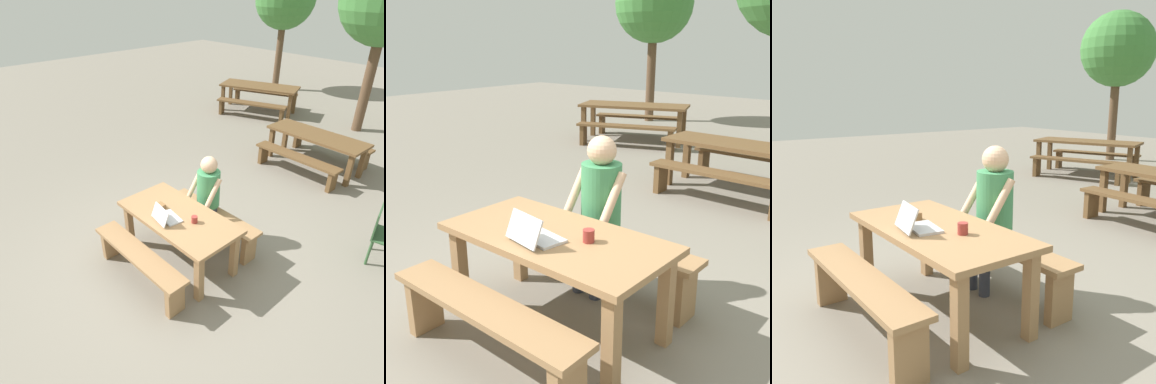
{
  "view_description": "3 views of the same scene",
  "coord_description": "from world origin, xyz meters",
  "views": [
    {
      "loc": [
        2.92,
        -2.45,
        3.37
      ],
      "look_at": [
        -0.01,
        0.25,
        0.98
      ],
      "focal_mm": 33.08,
      "sensor_mm": 36.0,
      "label": 1
    },
    {
      "loc": [
        2.09,
        -2.23,
        2.03
      ],
      "look_at": [
        -0.01,
        0.25,
        0.98
      ],
      "focal_mm": 44.0,
      "sensor_mm": 36.0,
      "label": 2
    },
    {
      "loc": [
        2.78,
        -1.76,
        1.75
      ],
      "look_at": [
        -0.01,
        0.25,
        0.98
      ],
      "focal_mm": 40.63,
      "sensor_mm": 36.0,
      "label": 3
    }
  ],
  "objects": [
    {
      "name": "laptop",
      "position": [
        -0.03,
        -0.18,
        0.78
      ],
      "size": [
        0.37,
        0.33,
        0.21
      ],
      "rotation": [
        0.0,
        0.0,
        2.99
      ],
      "color": "silver",
      "rests_on": "picnic_table_front"
    },
    {
      "name": "bench_distant_south",
      "position": [
        -3.09,
        5.34,
        0.34
      ],
      "size": [
        1.94,
        0.97,
        0.44
      ],
      "rotation": [
        0.0,
        0.0,
        0.36
      ],
      "color": "brown",
      "rests_on": "ground"
    },
    {
      "name": "coffee_mug",
      "position": [
        0.26,
        0.05,
        0.77
      ],
      "size": [
        0.08,
        0.08,
        0.09
      ],
      "color": "#99332D",
      "rests_on": "picnic_table_front"
    },
    {
      "name": "picnic_table_front",
      "position": [
        0.0,
        0.0,
        0.62
      ],
      "size": [
        1.66,
        0.83,
        0.73
      ],
      "color": "#9E754C",
      "rests_on": "ground"
    },
    {
      "name": "tree_right",
      "position": [
        -4.49,
        8.44,
        2.87
      ],
      "size": [
        1.93,
        1.93,
        3.86
      ],
      "color": "brown",
      "rests_on": "ground"
    },
    {
      "name": "bench_far",
      "position": [
        0.0,
        0.66,
        0.35
      ],
      "size": [
        1.58,
        0.3,
        0.48
      ],
      "color": "#9E754C",
      "rests_on": "ground"
    },
    {
      "name": "person_seated",
      "position": [
        -0.11,
        0.63,
        0.79
      ],
      "size": [
        0.44,
        0.42,
        1.32
      ],
      "color": "#333847",
      "rests_on": "ground"
    },
    {
      "name": "bench_near",
      "position": [
        0.0,
        -0.66,
        0.35
      ],
      "size": [
        1.58,
        0.3,
        0.48
      ],
      "color": "#9E754C",
      "rests_on": "ground"
    },
    {
      "name": "bench_distant_north",
      "position": [
        -3.55,
        6.56,
        0.34
      ],
      "size": [
        1.94,
        0.97,
        0.44
      ],
      "rotation": [
        0.0,
        0.0,
        0.36
      ],
      "color": "brown",
      "rests_on": "ground"
    },
    {
      "name": "ground_plane",
      "position": [
        0.0,
        0.0,
        0.0
      ],
      "size": [
        30.0,
        30.0,
        0.0
      ],
      "primitive_type": "plane",
      "color": "gray"
    },
    {
      "name": "small_pouch",
      "position": [
        -0.28,
        -0.06,
        0.76
      ],
      "size": [
        0.12,
        0.07,
        0.07
      ],
      "color": "olive",
      "rests_on": "picnic_table_front"
    },
    {
      "name": "picnic_table_distant",
      "position": [
        -3.32,
        5.95,
        0.67
      ],
      "size": [
        2.33,
        1.55,
        0.77
      ],
      "rotation": [
        0.0,
        0.0,
        0.36
      ],
      "color": "brown",
      "rests_on": "ground"
    },
    {
      "name": "bench_mid_south",
      "position": [
        -0.3,
        3.3,
        0.33
      ],
      "size": [
        1.8,
        0.34,
        0.44
      ],
      "rotation": [
        0.0,
        0.0,
        -0.02
      ],
      "color": "brown",
      "rests_on": "ground"
    }
  ]
}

